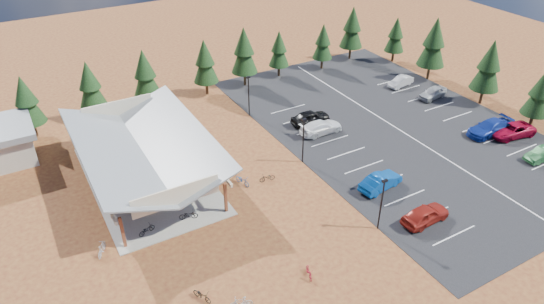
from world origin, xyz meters
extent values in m
plane|color=#5D2618|center=(0.00, 0.00, 0.00)|extent=(140.00, 140.00, 0.00)
cube|color=black|center=(18.50, 3.00, 0.02)|extent=(27.00, 44.00, 0.04)
cube|color=gray|center=(-10.00, 7.00, 0.05)|extent=(10.60, 18.60, 0.10)
cube|color=maroon|center=(-14.60, -1.40, 1.60)|extent=(0.25, 0.25, 3.00)
cube|color=maroon|center=(-14.60, 2.80, 1.60)|extent=(0.25, 0.25, 3.00)
cube|color=maroon|center=(-14.60, 7.00, 1.60)|extent=(0.25, 0.25, 3.00)
cube|color=maroon|center=(-14.60, 11.20, 1.60)|extent=(0.25, 0.25, 3.00)
cube|color=maroon|center=(-14.60, 15.40, 1.60)|extent=(0.25, 0.25, 3.00)
cube|color=maroon|center=(-5.40, -1.40, 1.60)|extent=(0.25, 0.25, 3.00)
cube|color=maroon|center=(-5.40, 2.80, 1.60)|extent=(0.25, 0.25, 3.00)
cube|color=maroon|center=(-5.40, 7.00, 1.60)|extent=(0.25, 0.25, 3.00)
cube|color=maroon|center=(-5.40, 11.20, 1.60)|extent=(0.25, 0.25, 3.00)
cube|color=maroon|center=(-5.40, 15.40, 1.60)|extent=(0.25, 0.25, 3.00)
cube|color=beige|center=(-15.00, 7.00, 3.10)|extent=(0.22, 18.00, 0.35)
cube|color=beige|center=(-5.00, 7.00, 3.10)|extent=(0.22, 18.00, 0.35)
cube|color=slate|center=(-12.90, 7.00, 4.00)|extent=(5.85, 19.40, 2.13)
cube|color=slate|center=(-7.10, 7.00, 4.00)|extent=(5.85, 19.40, 2.13)
cube|color=beige|center=(-10.00, -2.00, 3.90)|extent=(7.50, 0.15, 1.80)
cube|color=beige|center=(-10.00, 16.00, 3.90)|extent=(7.50, 0.15, 1.80)
cylinder|color=black|center=(5.00, -10.00, 2.50)|extent=(0.14, 0.14, 5.00)
cube|color=black|center=(5.00, -10.00, 5.05)|extent=(0.50, 0.25, 0.18)
cylinder|color=black|center=(5.00, 2.00, 2.50)|extent=(0.14, 0.14, 5.00)
cube|color=black|center=(5.00, 2.00, 5.05)|extent=(0.50, 0.25, 0.18)
cylinder|color=black|center=(5.00, 14.00, 2.50)|extent=(0.14, 0.14, 5.00)
cube|color=black|center=(5.00, 14.00, 5.05)|extent=(0.50, 0.25, 0.18)
cylinder|color=#472919|center=(-2.62, 4.41, 0.45)|extent=(0.60, 0.60, 0.90)
cylinder|color=#472919|center=(-3.55, 4.31, 0.45)|extent=(0.60, 0.60, 0.90)
cylinder|color=#382314|center=(-18.41, 21.69, 0.90)|extent=(0.36, 0.36, 1.81)
cone|color=black|center=(-18.41, 21.69, 3.98)|extent=(3.18, 3.18, 4.34)
cone|color=black|center=(-18.41, 21.69, 5.78)|extent=(2.46, 2.46, 3.25)
cylinder|color=#382314|center=(-11.50, 22.12, 0.92)|extent=(0.36, 0.36, 1.84)
cone|color=black|center=(-11.50, 22.12, 4.04)|extent=(3.23, 3.23, 4.41)
cone|color=black|center=(-11.50, 22.12, 5.88)|extent=(2.50, 2.50, 3.31)
cylinder|color=#382314|center=(-5.05, 21.73, 0.96)|extent=(0.36, 0.36, 1.92)
cone|color=black|center=(-5.05, 21.73, 4.21)|extent=(3.37, 3.37, 4.60)
cone|color=black|center=(-5.05, 21.73, 6.13)|extent=(2.61, 2.61, 3.45)
cylinder|color=#382314|center=(2.96, 22.20, 0.92)|extent=(0.36, 0.36, 1.84)
cone|color=black|center=(2.96, 22.20, 4.05)|extent=(3.24, 3.24, 4.41)
cone|color=black|center=(2.96, 22.20, 5.89)|extent=(2.50, 2.50, 3.31)
cylinder|color=#382314|center=(8.61, 22.15, 1.00)|extent=(0.36, 0.36, 2.00)
cone|color=black|center=(8.61, 22.15, 4.41)|extent=(3.53, 3.53, 4.81)
cone|color=black|center=(8.61, 22.15, 6.42)|extent=(2.73, 2.73, 3.61)
cylinder|color=#382314|center=(14.32, 22.64, 0.81)|extent=(0.36, 0.36, 1.62)
cone|color=black|center=(14.32, 22.64, 3.56)|extent=(2.85, 2.85, 3.89)
cone|color=black|center=(14.32, 22.64, 5.18)|extent=(2.20, 2.20, 2.91)
cylinder|color=#382314|center=(21.23, 21.83, 0.82)|extent=(0.36, 0.36, 1.64)
cone|color=black|center=(21.23, 21.83, 3.61)|extent=(2.89, 2.89, 3.94)
cone|color=black|center=(21.23, 21.83, 5.26)|extent=(2.23, 2.23, 2.96)
cylinder|color=#382314|center=(27.26, 22.90, 0.99)|extent=(0.36, 0.36, 1.98)
cone|color=black|center=(27.26, 22.90, 4.35)|extent=(3.48, 3.48, 4.74)
cone|color=black|center=(27.26, 22.90, 6.33)|extent=(2.69, 2.69, 3.56)
cylinder|color=#382314|center=(32.34, -5.04, 0.88)|extent=(0.36, 0.36, 1.77)
cone|color=black|center=(32.34, -5.04, 3.89)|extent=(3.11, 3.11, 4.24)
cone|color=black|center=(32.34, -5.04, 5.66)|extent=(2.41, 2.41, 3.18)
cylinder|color=#382314|center=(32.36, 2.20, 1.03)|extent=(0.36, 0.36, 2.05)
cone|color=black|center=(32.36, 2.20, 4.51)|extent=(3.61, 3.61, 4.92)
cone|color=black|center=(32.36, 2.20, 6.56)|extent=(2.79, 2.79, 3.69)
cylinder|color=#382314|center=(32.04, 11.12, 1.08)|extent=(0.36, 0.36, 2.16)
cone|color=black|center=(32.04, 11.12, 4.75)|extent=(3.80, 3.80, 5.19)
cone|color=black|center=(32.04, 11.12, 6.91)|extent=(2.94, 2.94, 3.89)
cylinder|color=#382314|center=(32.33, 18.78, 0.83)|extent=(0.36, 0.36, 1.66)
cone|color=black|center=(32.33, 18.78, 3.66)|extent=(2.93, 2.93, 3.99)
cone|color=black|center=(32.33, 18.78, 5.32)|extent=(2.26, 2.26, 2.99)
imported|color=black|center=(-12.57, -0.80, 0.51)|extent=(1.67, 1.03, 0.83)
imported|color=#94969C|center=(-12.00, 4.63, 0.57)|extent=(1.61, 0.68, 0.94)
imported|color=navy|center=(-11.38, 8.17, 0.51)|extent=(1.63, 0.74, 0.83)
imported|color=maroon|center=(-11.65, 14.80, 0.62)|extent=(1.81, 1.04, 1.05)
imported|color=black|center=(-8.78, -0.77, 0.53)|extent=(1.74, 1.08, 0.86)
imported|color=gray|center=(-7.52, 4.06, 0.65)|extent=(1.91, 0.97, 1.11)
imported|color=navy|center=(-7.08, 9.72, 0.59)|extent=(1.98, 1.06, 0.99)
imported|color=maroon|center=(-6.44, 14.55, 0.61)|extent=(1.75, 0.80, 1.01)
imported|color=black|center=(-11.25, -9.66, 0.45)|extent=(1.25, 1.79, 0.89)
imported|color=#93959B|center=(-16.44, -1.26, 0.52)|extent=(1.32, 1.74, 1.04)
imported|color=maroon|center=(-3.26, -11.64, 0.46)|extent=(0.86, 1.59, 0.92)
imported|color=#9FA4A8|center=(-9.13, -11.73, 0.52)|extent=(1.79, 1.00, 1.03)
imported|color=#194A90|center=(-2.24, 1.59, 0.49)|extent=(1.16, 1.96, 0.98)
imported|color=maroon|center=(-1.84, 4.63, 0.44)|extent=(1.01, 1.50, 0.88)
imported|color=black|center=(0.13, 0.85, 0.42)|extent=(1.66, 0.79, 0.84)
imported|color=maroon|center=(9.11, -11.38, 0.84)|extent=(4.77, 2.10, 1.60)
imported|color=#0A4598|center=(8.98, -5.64, 0.82)|extent=(4.91, 2.34, 1.56)
imported|color=white|center=(10.13, 6.03, 0.79)|extent=(5.18, 2.12, 1.50)
imported|color=black|center=(10.31, 8.50, 0.85)|extent=(4.81, 2.06, 1.62)
imported|color=#1F5728|center=(27.08, -10.19, 0.72)|extent=(4.21, 1.73, 1.36)
imported|color=maroon|center=(28.50, -5.36, 0.78)|extent=(5.69, 3.30, 1.49)
imported|color=navy|center=(26.65, -3.80, 0.86)|extent=(5.72, 2.46, 1.64)
imported|color=#95989C|center=(28.01, 6.28, 0.79)|extent=(4.56, 2.31, 1.49)
imported|color=#B2B2B2|center=(26.97, 11.18, 0.70)|extent=(4.21, 2.03, 1.33)
camera|label=1|loc=(-18.86, -33.13, 28.08)|focal=32.00mm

